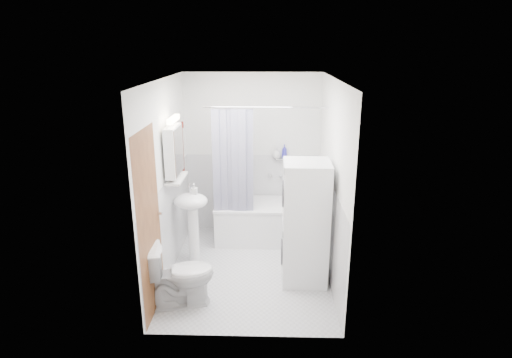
{
  "coord_description": "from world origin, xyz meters",
  "views": [
    {
      "loc": [
        0.23,
        -4.88,
        2.78
      ],
      "look_at": [
        0.08,
        0.15,
        1.18
      ],
      "focal_mm": 30.0,
      "sensor_mm": 36.0,
      "label": 1
    }
  ],
  "objects_px": {
    "sink": "(192,212)",
    "toilet": "(180,275)",
    "washer_dryer": "(305,223)",
    "bathtub": "(267,220)"
  },
  "relations": [
    {
      "from": "washer_dryer",
      "to": "toilet",
      "type": "height_order",
      "value": "washer_dryer"
    },
    {
      "from": "sink",
      "to": "toilet",
      "type": "xyz_separation_m",
      "value": [
        0.03,
        -1.0,
        -0.34
      ]
    },
    {
      "from": "washer_dryer",
      "to": "sink",
      "type": "bearing_deg",
      "value": 163.56
    },
    {
      "from": "bathtub",
      "to": "washer_dryer",
      "type": "distance_m",
      "value": 1.29
    },
    {
      "from": "sink",
      "to": "toilet",
      "type": "distance_m",
      "value": 1.05
    },
    {
      "from": "bathtub",
      "to": "washer_dryer",
      "type": "bearing_deg",
      "value": -67.58
    },
    {
      "from": "washer_dryer",
      "to": "toilet",
      "type": "relative_size",
      "value": 2.03
    },
    {
      "from": "sink",
      "to": "toilet",
      "type": "bearing_deg",
      "value": -88.05
    },
    {
      "from": "washer_dryer",
      "to": "toilet",
      "type": "distance_m",
      "value": 1.56
    },
    {
      "from": "bathtub",
      "to": "sink",
      "type": "xyz_separation_m",
      "value": [
        -0.97,
        -0.68,
        0.39
      ]
    }
  ]
}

